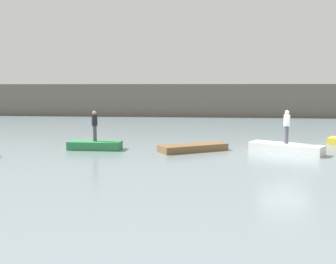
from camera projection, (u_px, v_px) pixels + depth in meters
ground_plane at (285, 156)px, 20.85m from camera, size 120.00×120.00×0.00m
embankment_wall at (244, 101)px, 47.07m from camera, size 80.00×1.20×3.82m
rowboat_green at (95, 145)px, 22.96m from camera, size 2.94×1.19×0.47m
rowboat_brown at (193, 148)px, 22.38m from camera, size 3.89×3.06×0.37m
rowboat_white at (286, 148)px, 21.68m from camera, size 3.86×2.90×0.51m
person_white_shirt at (287, 125)px, 21.54m from camera, size 0.32×0.32×1.77m
person_dark_shirt at (95, 124)px, 22.83m from camera, size 0.32×0.32×1.71m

